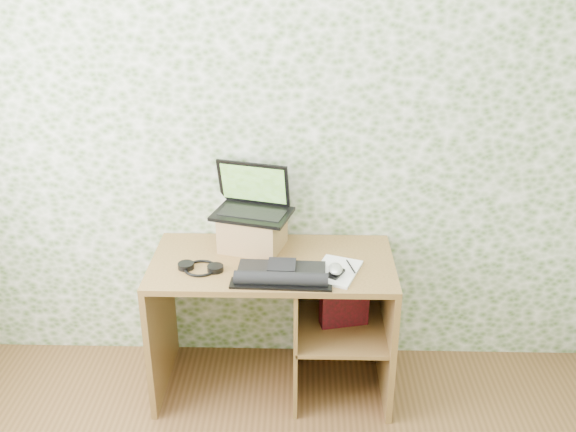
{
  "coord_description": "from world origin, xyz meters",
  "views": [
    {
      "loc": [
        0.15,
        -1.35,
        2.26
      ],
      "look_at": [
        0.08,
        1.39,
        1.02
      ],
      "focal_mm": 40.0,
      "sensor_mm": 36.0,
      "label": 1
    }
  ],
  "objects_px": {
    "riser": "(253,232)",
    "notepad": "(336,271)",
    "keyboard": "(281,274)",
    "desk": "(288,304)",
    "laptop": "(253,202)"
  },
  "relations": [
    {
      "from": "notepad",
      "to": "laptop",
      "type": "bearing_deg",
      "value": 164.9
    },
    {
      "from": "riser",
      "to": "notepad",
      "type": "height_order",
      "value": "riser"
    },
    {
      "from": "riser",
      "to": "laptop",
      "type": "xyz_separation_m",
      "value": [
        0.0,
        0.04,
        0.15
      ]
    },
    {
      "from": "notepad",
      "to": "riser",
      "type": "bearing_deg",
      "value": 168.8
    },
    {
      "from": "keyboard",
      "to": "notepad",
      "type": "bearing_deg",
      "value": 16.39
    },
    {
      "from": "laptop",
      "to": "notepad",
      "type": "height_order",
      "value": "laptop"
    },
    {
      "from": "laptop",
      "to": "riser",
      "type": "bearing_deg",
      "value": -74.45
    },
    {
      "from": "desk",
      "to": "laptop",
      "type": "bearing_deg",
      "value": 139.74
    },
    {
      "from": "desk",
      "to": "laptop",
      "type": "height_order",
      "value": "laptop"
    },
    {
      "from": "desk",
      "to": "keyboard",
      "type": "distance_m",
      "value": 0.36
    },
    {
      "from": "riser",
      "to": "laptop",
      "type": "bearing_deg",
      "value": 90.0
    },
    {
      "from": "keyboard",
      "to": "riser",
      "type": "bearing_deg",
      "value": 118.42
    },
    {
      "from": "laptop",
      "to": "keyboard",
      "type": "xyz_separation_m",
      "value": [
        0.16,
        -0.36,
        -0.22
      ]
    },
    {
      "from": "laptop",
      "to": "notepad",
      "type": "distance_m",
      "value": 0.56
    },
    {
      "from": "riser",
      "to": "laptop",
      "type": "distance_m",
      "value": 0.15
    }
  ]
}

